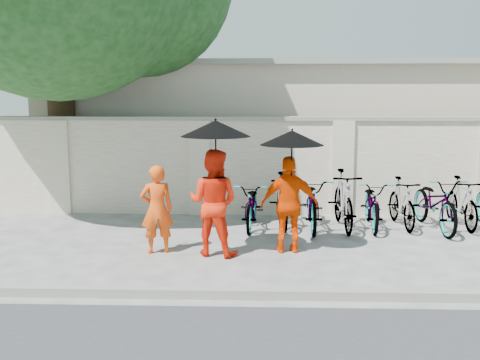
{
  "coord_description": "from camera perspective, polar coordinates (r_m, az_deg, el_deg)",
  "views": [
    {
      "loc": [
        0.23,
        -8.09,
        2.51
      ],
      "look_at": [
        -0.07,
        0.84,
        1.1
      ],
      "focal_mm": 40.0,
      "sensor_mm": 36.0,
      "label": 1
    }
  ],
  "objects": [
    {
      "name": "bike_4",
      "position": [
        10.52,
        13.95,
        -2.49
      ],
      "size": [
        0.78,
        1.83,
        0.94
      ],
      "primitive_type": "imported",
      "rotation": [
        0.0,
        0.0,
        -0.09
      ],
      "color": "gray",
      "rests_on": "ground"
    },
    {
      "name": "monk_center",
      "position": [
        8.45,
        -2.86,
        -2.41
      ],
      "size": [
        0.97,
        0.85,
        1.69
      ],
      "primitive_type": "imported",
      "rotation": [
        0.0,
        0.0,
        2.85
      ],
      "color": "#FF280B",
      "rests_on": "ground"
    },
    {
      "name": "monk_right",
      "position": [
        8.61,
        5.29,
        -2.64
      ],
      "size": [
        0.94,
        0.45,
        1.57
      ],
      "primitive_type": "imported",
      "rotation": [
        0.0,
        0.0,
        3.21
      ],
      "color": "#F94200",
      "rests_on": "ground"
    },
    {
      "name": "ground",
      "position": [
        8.47,
        0.28,
        -8.27
      ],
      "size": [
        80.0,
        80.0,
        0.0
      ],
      "primitive_type": "plane",
      "color": "#A6A5A1"
    },
    {
      "name": "bike_7",
      "position": [
        11.12,
        22.54,
        -2.23
      ],
      "size": [
        0.46,
        1.61,
        0.97
      ],
      "primitive_type": "imported",
      "rotation": [
        0.0,
        0.0,
        0.0
      ],
      "color": "gray",
      "rests_on": "ground"
    },
    {
      "name": "bike_1",
      "position": [
        10.35,
        4.52,
        -2.16
      ],
      "size": [
        0.58,
        1.74,
        1.03
      ],
      "primitive_type": "imported",
      "rotation": [
        0.0,
        0.0,
        0.06
      ],
      "color": "gray",
      "rests_on": "ground"
    },
    {
      "name": "building_behind",
      "position": [
        15.22,
        8.64,
        5.45
      ],
      "size": [
        14.0,
        6.0,
        3.2
      ],
      "primitive_type": "cube",
      "color": "#BAB2A2",
      "rests_on": "ground"
    },
    {
      "name": "bike_0",
      "position": [
        10.23,
        1.33,
        -2.67
      ],
      "size": [
        0.71,
        1.74,
        0.89
      ],
      "primitive_type": "imported",
      "rotation": [
        0.0,
        0.0,
        -0.07
      ],
      "color": "gray",
      "rests_on": "ground"
    },
    {
      "name": "bike_6",
      "position": [
        10.71,
        20.09,
        -2.31
      ],
      "size": [
        0.83,
        2.01,
        1.03
      ],
      "primitive_type": "imported",
      "rotation": [
        0.0,
        0.0,
        0.08
      ],
      "color": "gray",
      "rests_on": "ground"
    },
    {
      "name": "parasol_right",
      "position": [
        8.38,
        5.56,
        4.5
      ],
      "size": [
        1.0,
        1.0,
        1.09
      ],
      "color": "black",
      "rests_on": "ground"
    },
    {
      "name": "kerb",
      "position": [
        6.85,
        -0.13,
        -12.01
      ],
      "size": [
        40.0,
        0.16,
        0.12
      ],
      "primitive_type": "cube",
      "color": "gray",
      "rests_on": "ground"
    },
    {
      "name": "bike_5",
      "position": [
        10.74,
        16.86,
        -2.34
      ],
      "size": [
        0.51,
        1.6,
        0.95
      ],
      "primitive_type": "imported",
      "rotation": [
        0.0,
        0.0,
        0.04
      ],
      "color": "gray",
      "rests_on": "ground"
    },
    {
      "name": "monk_left",
      "position": [
        8.66,
        -8.86,
        -3.1
      ],
      "size": [
        0.6,
        0.47,
        1.43
      ],
      "primitive_type": "imported",
      "rotation": [
        0.0,
        0.0,
        3.42
      ],
      "color": "#FF5111",
      "rests_on": "ground"
    },
    {
      "name": "bike_3",
      "position": [
        10.31,
        10.95,
        -2.11
      ],
      "size": [
        0.56,
        1.87,
        1.12
      ],
      "primitive_type": "imported",
      "rotation": [
        0.0,
        0.0,
        0.02
      ],
      "color": "gray",
      "rests_on": "ground"
    },
    {
      "name": "bike_2",
      "position": [
        10.25,
        7.77,
        -2.4
      ],
      "size": [
        0.74,
        1.95,
        1.01
      ],
      "primitive_type": "imported",
      "rotation": [
        0.0,
        0.0,
        -0.04
      ],
      "color": "gray",
      "rests_on": "ground"
    },
    {
      "name": "parasol_center",
      "position": [
        8.21,
        -2.62,
        5.52
      ],
      "size": [
        1.08,
        1.08,
        1.18
      ],
      "color": "black",
      "rests_on": "ground"
    },
    {
      "name": "compound_wall",
      "position": [
        11.42,
        5.78,
        1.33
      ],
      "size": [
        20.0,
        0.3,
        2.0
      ],
      "primitive_type": "cube",
      "color": "white",
      "rests_on": "ground"
    }
  ]
}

